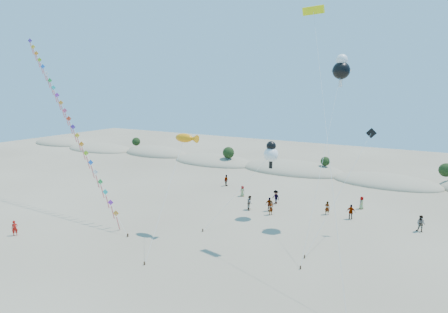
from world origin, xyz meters
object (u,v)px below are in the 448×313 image
kite_train (67,116)px  fish_kite (186,138)px  parafoil_kite (314,17)px  flyer_foreground (15,228)px

kite_train → fish_kite: bearing=0.5°
fish_kite → parafoil_kite: 16.34m
fish_kite → flyer_foreground: (-14.64, -9.70, -9.05)m
fish_kite → parafoil_kite: (11.54, 3.26, 11.09)m
parafoil_kite → flyer_foreground: 35.49m
kite_train → fish_kite: 17.65m
kite_train → flyer_foreground: size_ratio=15.90×
kite_train → parafoil_kite: size_ratio=1.14×
fish_kite → flyer_foreground: bearing=-146.5°
fish_kite → kite_train: bearing=-179.5°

